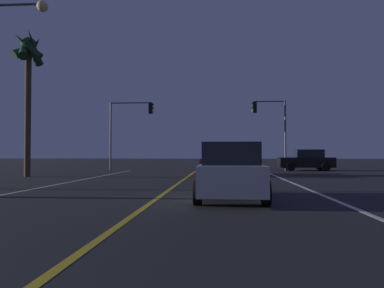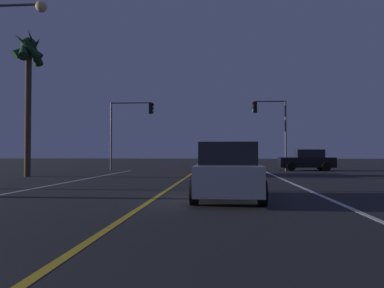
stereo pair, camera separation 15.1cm
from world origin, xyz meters
The scene contains 8 objects.
lane_edge_right centered at (5.31, 11.99, 0.00)m, with size 0.16×35.98×0.01m, color silver.
lane_center_divider centered at (0.00, 11.99, 0.00)m, with size 0.16×35.98×0.01m, color gold.
car_crossing_side centered at (8.87, 31.22, 0.82)m, with size 4.30×2.02×1.70m.
car_lead_same_lane centered at (2.24, 11.82, 0.82)m, with size 2.02×4.30×1.70m.
car_ahead_far centered at (1.60, 24.51, 0.82)m, with size 2.02×4.30×1.70m.
traffic_light_near_right centered at (5.84, 30.48, 4.12)m, with size 2.71×0.36×5.58m.
traffic_light_near_left centered at (-5.36, 30.48, 4.17)m, with size 3.65×0.36×5.58m.
palm_tree_left_mid centered at (-9.54, 21.92, 6.99)m, with size 2.05×2.28×8.79m.
Camera 2 is at (2.10, 0.62, 1.38)m, focal length 34.74 mm.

